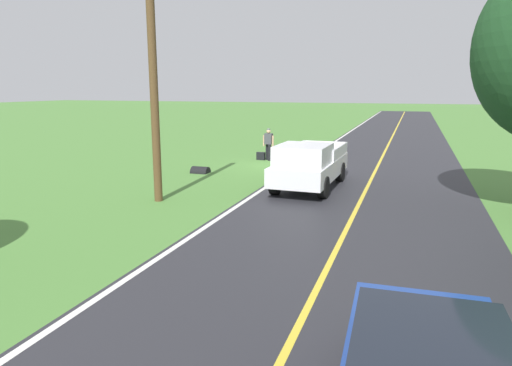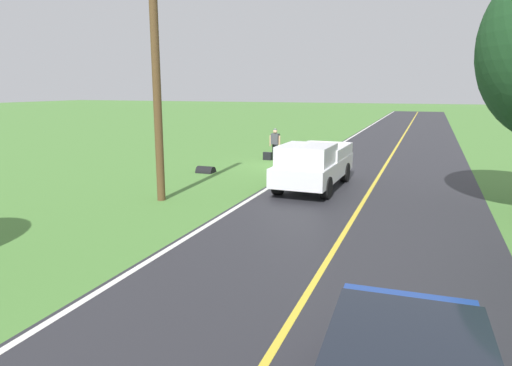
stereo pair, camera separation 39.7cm
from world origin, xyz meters
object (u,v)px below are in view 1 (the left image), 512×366
object	(u,v)px
pickup_truck_passing	(309,164)
utility_pole_roadside	(153,79)
hitchhiker_walking	(269,142)
suitcase_carried	(261,156)

from	to	relation	value
pickup_truck_passing	utility_pole_roadside	world-z (taller)	utility_pole_roadside
hitchhiker_walking	pickup_truck_passing	distance (m)	7.38
hitchhiker_walking	utility_pole_roadside	bearing A→B (deg)	85.01
suitcase_carried	pickup_truck_passing	size ratio (longest dim) A/B	0.08
hitchhiker_walking	pickup_truck_passing	xyz separation A→B (m)	(-3.63, 6.42, -0.01)
pickup_truck_passing	utility_pole_roadside	size ratio (longest dim) A/B	0.66
hitchhiker_walking	utility_pole_roadside	size ratio (longest dim) A/B	0.21
utility_pole_roadside	pickup_truck_passing	bearing A→B (deg)	-140.91
suitcase_carried	utility_pole_roadside	bearing A→B (deg)	0.08
suitcase_carried	utility_pole_roadside	size ratio (longest dim) A/B	0.06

